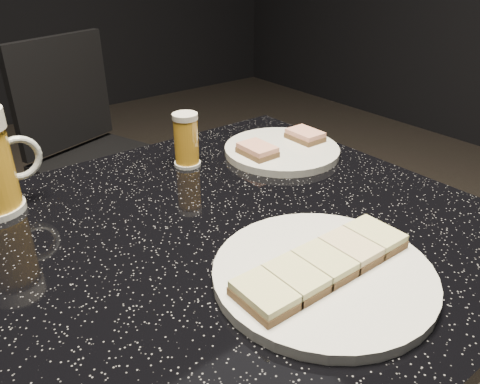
% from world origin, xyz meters
% --- Properties ---
extents(plate_large, '(0.27, 0.27, 0.01)m').
position_xyz_m(plate_large, '(-0.00, -0.16, 0.76)').
color(plate_large, silver).
rests_on(plate_large, table).
extents(plate_small, '(0.22, 0.22, 0.01)m').
position_xyz_m(plate_small, '(0.22, 0.15, 0.76)').
color(plate_small, silver).
rests_on(plate_small, table).
extents(table, '(0.70, 0.70, 0.75)m').
position_xyz_m(table, '(0.00, 0.00, 0.51)').
color(table, black).
rests_on(table, floor).
extents(beer_tumbler, '(0.05, 0.05, 0.10)m').
position_xyz_m(beer_tumbler, '(0.05, 0.22, 0.80)').
color(beer_tumbler, silver).
rests_on(beer_tumbler, table).
extents(chair, '(0.47, 0.47, 0.85)m').
position_xyz_m(chair, '(0.15, 1.02, 0.50)').
color(chair, black).
rests_on(chair, floor).
extents(canapes_on_plate_large, '(0.24, 0.07, 0.02)m').
position_xyz_m(canapes_on_plate_large, '(-0.00, -0.16, 0.77)').
color(canapes_on_plate_large, '#4C3521').
rests_on(canapes_on_plate_large, plate_large).
extents(canapes_on_plate_small, '(0.17, 0.07, 0.02)m').
position_xyz_m(canapes_on_plate_small, '(0.22, 0.15, 0.77)').
color(canapes_on_plate_small, '#4C3521').
rests_on(canapes_on_plate_small, plate_small).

